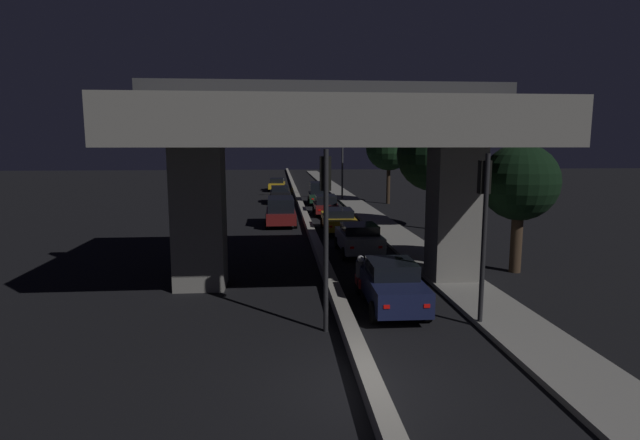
# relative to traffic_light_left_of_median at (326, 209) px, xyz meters

# --- Properties ---
(ground_plane) EXTENTS (200.00, 200.00, 0.00)m
(ground_plane) POSITION_rel_traffic_light_left_of_median_xyz_m (0.62, -3.58, -3.54)
(ground_plane) COLOR black
(median_divider) EXTENTS (0.45, 126.00, 0.38)m
(median_divider) POSITION_rel_traffic_light_left_of_median_xyz_m (0.62, 31.42, -3.35)
(median_divider) COLOR gray
(median_divider) RESTS_ON ground_plane
(sidewalk_right) EXTENTS (2.12, 126.00, 0.16)m
(sidewalk_right) POSITION_rel_traffic_light_left_of_median_xyz_m (5.53, 24.42, -3.46)
(sidewalk_right) COLOR gray
(sidewalk_right) RESTS_ON ground_plane
(elevated_overpass) EXTENTS (13.95, 9.77, 7.63)m
(elevated_overpass) POSITION_rel_traffic_light_left_of_median_xyz_m (0.62, 4.84, 2.01)
(elevated_overpass) COLOR slate
(elevated_overpass) RESTS_ON ground_plane
(traffic_light_left_of_median) EXTENTS (0.30, 0.49, 5.20)m
(traffic_light_left_of_median) POSITION_rel_traffic_light_left_of_median_xyz_m (0.00, 0.00, 0.00)
(traffic_light_left_of_median) COLOR black
(traffic_light_left_of_median) RESTS_ON ground_plane
(traffic_light_right_of_median) EXTENTS (0.30, 0.49, 5.08)m
(traffic_light_right_of_median) POSITION_rel_traffic_light_left_of_median_xyz_m (4.57, 0.00, -0.08)
(traffic_light_right_of_median) COLOR black
(traffic_light_right_of_median) RESTS_ON ground_plane
(street_lamp) EXTENTS (2.64, 0.32, 7.18)m
(street_lamp) POSITION_rel_traffic_light_left_of_median_xyz_m (4.51, 34.42, 0.79)
(street_lamp) COLOR #2D2D30
(street_lamp) RESTS_ON ground_plane
(car_dark_blue_lead) EXTENTS (1.88, 4.47, 1.59)m
(car_dark_blue_lead) POSITION_rel_traffic_light_left_of_median_xyz_m (2.33, 1.87, -2.73)
(car_dark_blue_lead) COLOR #141938
(car_dark_blue_lead) RESTS_ON ground_plane
(car_silver_second) EXTENTS (2.06, 4.03, 1.51)m
(car_silver_second) POSITION_rel_traffic_light_left_of_median_xyz_m (2.61, 10.05, -2.75)
(car_silver_second) COLOR gray
(car_silver_second) RESTS_ON ground_plane
(car_taxi_yellow_third) EXTENTS (2.12, 4.71, 1.46)m
(car_taxi_yellow_third) POSITION_rel_traffic_light_left_of_median_xyz_m (2.36, 16.39, -2.76)
(car_taxi_yellow_third) COLOR gold
(car_taxi_yellow_third) RESTS_ON ground_plane
(car_dark_red_fourth) EXTENTS (1.94, 4.05, 1.53)m
(car_dark_red_fourth) POSITION_rel_traffic_light_left_of_median_xyz_m (2.30, 24.04, -2.74)
(car_dark_red_fourth) COLOR #591414
(car_dark_red_fourth) RESTS_ON ground_plane
(car_dark_green_fifth) EXTENTS (2.05, 3.98, 2.01)m
(car_dark_green_fifth) POSITION_rel_traffic_light_left_of_median_xyz_m (2.36, 31.08, -2.50)
(car_dark_green_fifth) COLOR black
(car_dark_green_fifth) RESTS_ON ground_plane
(car_dark_red_lead_oncoming) EXTENTS (2.10, 4.57, 1.87)m
(car_dark_red_lead_oncoming) POSITION_rel_traffic_light_left_of_median_xyz_m (-1.16, 19.31, -2.57)
(car_dark_red_lead_oncoming) COLOR #591414
(car_dark_red_lead_oncoming) RESTS_ON ground_plane
(car_black_second_oncoming) EXTENTS (1.97, 4.20, 1.57)m
(car_black_second_oncoming) POSITION_rel_traffic_light_left_of_median_xyz_m (-1.17, 32.38, -2.73)
(car_black_second_oncoming) COLOR black
(car_black_second_oncoming) RESTS_ON ground_plane
(car_taxi_yellow_third_oncoming) EXTENTS (2.10, 4.79, 1.46)m
(car_taxi_yellow_third_oncoming) POSITION_rel_traffic_light_left_of_median_xyz_m (-1.44, 45.22, -2.78)
(car_taxi_yellow_third_oncoming) COLOR gold
(car_taxi_yellow_third_oncoming) RESTS_ON ground_plane
(motorcycle_red_filtering_near) EXTENTS (0.32, 1.72, 1.45)m
(motorcycle_red_filtering_near) POSITION_rel_traffic_light_left_of_median_xyz_m (1.56, 3.29, -2.92)
(motorcycle_red_filtering_near) COLOR black
(motorcycle_red_filtering_near) RESTS_ON ground_plane
(pedestrian_on_sidewalk) EXTENTS (0.34, 0.34, 1.70)m
(pedestrian_on_sidewalk) POSITION_rel_traffic_light_left_of_median_xyz_m (6.05, 7.35, -2.53)
(pedestrian_on_sidewalk) COLOR #2D261E
(pedestrian_on_sidewalk) RESTS_ON sidewalk_right
(roadside_tree_kerbside_near) EXTENTS (3.17, 3.17, 5.39)m
(roadside_tree_kerbside_near) POSITION_rel_traffic_light_left_of_median_xyz_m (8.61, 5.99, 0.21)
(roadside_tree_kerbside_near) COLOR #38281C
(roadside_tree_kerbside_near) RESTS_ON ground_plane
(roadside_tree_kerbside_mid) EXTENTS (4.63, 4.63, 7.07)m
(roadside_tree_kerbside_mid) POSITION_rel_traffic_light_left_of_median_xyz_m (8.42, 16.90, 1.20)
(roadside_tree_kerbside_mid) COLOR #38281C
(roadside_tree_kerbside_mid) RESTS_ON ground_plane
(roadside_tree_kerbside_far) EXTENTS (4.18, 4.18, 7.22)m
(roadside_tree_kerbside_far) POSITION_rel_traffic_light_left_of_median_xyz_m (8.71, 30.97, 1.57)
(roadside_tree_kerbside_far) COLOR #2D2116
(roadside_tree_kerbside_far) RESTS_ON ground_plane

